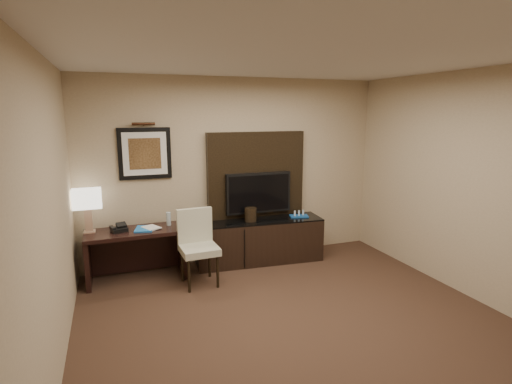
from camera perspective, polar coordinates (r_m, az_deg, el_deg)
name	(u,v)px	position (r m, az deg, el deg)	size (l,w,h in m)	color
floor	(313,342)	(4.21, 8.18, -20.44)	(4.50, 5.00, 0.01)	#372319
ceiling	(322,52)	(3.61, 9.46, 19.09)	(4.50, 5.00, 0.01)	silver
wall_back	(236,170)	(5.95, -2.89, 3.09)	(4.50, 0.01, 2.70)	tan
wall_left	(41,233)	(3.28, -28.34, -5.15)	(0.01, 5.00, 2.70)	tan
wall_right	(498,191)	(5.15, 31.31, 0.13)	(0.01, 5.00, 2.70)	tan
desk	(137,255)	(5.60, -16.65, -8.57)	(1.27, 0.55, 0.68)	black
credenza	(259,241)	(5.99, 0.42, -6.94)	(1.87, 0.52, 0.64)	black
tv_wall_panel	(256,175)	(6.00, 0.02, 2.41)	(1.50, 0.12, 1.30)	black
tv	(258,193)	(5.96, 0.35, -0.11)	(1.00, 0.08, 0.60)	black
artwork	(145,154)	(5.65, -15.60, 5.31)	(0.70, 0.04, 0.70)	black
picture_light	(143,124)	(5.59, -15.79, 9.36)	(0.04, 0.04, 0.30)	#3C2013
desk_chair	(199,249)	(5.21, -8.12, -8.05)	(0.46, 0.53, 0.96)	beige
table_lamp	(88,212)	(5.54, -22.88, -2.70)	(0.32, 0.19, 0.53)	tan
desk_phone	(119,228)	(5.48, -18.97, -4.90)	(0.19, 0.17, 0.09)	black
blue_folder	(144,229)	(5.49, -15.65, -5.08)	(0.23, 0.30, 0.02)	#1B66B4
book	(145,221)	(5.43, -15.60, -4.04)	(0.18, 0.02, 0.24)	#A0917E
water_bottle	(169,219)	(5.59, -12.37, -3.76)	(0.06, 0.06, 0.18)	#ADBDC4
ice_bucket	(251,214)	(5.81, -0.78, -3.23)	(0.18, 0.18, 0.20)	black
minibar_tray	(299,214)	(6.09, 6.16, -3.08)	(0.27, 0.16, 0.10)	#164D93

